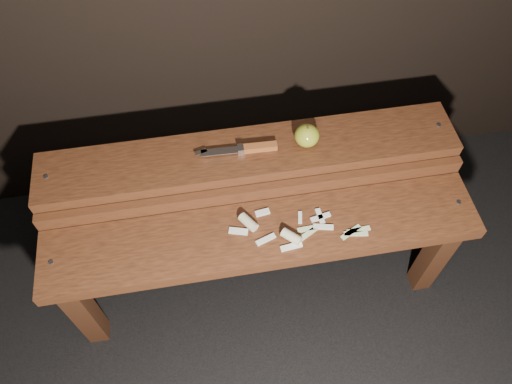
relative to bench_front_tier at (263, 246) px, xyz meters
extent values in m
plane|color=black|center=(0.00, 0.06, -0.35)|extent=(60.00, 60.00, 0.00)
cube|color=#371B0D|center=(-0.54, -0.04, -0.16)|extent=(0.06, 0.06, 0.38)
cube|color=#371B0D|center=(0.54, -0.04, -0.16)|extent=(0.06, 0.06, 0.38)
cube|color=#482311|center=(0.00, 0.01, 0.05)|extent=(1.20, 0.20, 0.04)
cylinder|color=slate|center=(-0.56, 0.01, 0.07)|extent=(0.01, 0.01, 0.00)
cylinder|color=slate|center=(0.56, 0.01, 0.07)|extent=(0.01, 0.01, 0.00)
cube|color=#371B0D|center=(-0.54, 0.26, -0.12)|extent=(0.06, 0.06, 0.46)
cube|color=#371B0D|center=(0.54, 0.26, -0.12)|extent=(0.06, 0.06, 0.46)
cube|color=#482311|center=(0.00, 0.13, 0.09)|extent=(1.20, 0.02, 0.05)
cube|color=#482311|center=(0.00, 0.23, 0.13)|extent=(1.20, 0.18, 0.04)
cylinder|color=slate|center=(-0.56, 0.23, 0.15)|extent=(0.01, 0.01, 0.00)
cylinder|color=slate|center=(0.56, 0.23, 0.15)|extent=(0.01, 0.01, 0.00)
ellipsoid|color=olive|center=(0.16, 0.23, 0.18)|extent=(0.07, 0.07, 0.06)
cylinder|color=#382314|center=(0.16, 0.23, 0.22)|extent=(0.01, 0.01, 0.01)
cube|color=brown|center=(0.03, 0.23, 0.16)|extent=(0.09, 0.03, 0.02)
cube|color=silver|center=(-0.02, 0.23, 0.16)|extent=(0.02, 0.03, 0.02)
cube|color=silver|center=(-0.08, 0.23, 0.16)|extent=(0.10, 0.03, 0.00)
cube|color=silver|center=(-0.14, 0.24, 0.16)|extent=(0.04, 0.02, 0.00)
cube|color=beige|center=(0.01, 0.07, 0.07)|extent=(0.04, 0.02, 0.01)
cube|color=beige|center=(0.16, 0.03, 0.07)|extent=(0.06, 0.02, 0.01)
cube|color=beige|center=(-0.07, 0.02, 0.07)|extent=(0.05, 0.03, 0.01)
cube|color=beige|center=(0.16, 0.03, 0.07)|extent=(0.02, 0.05, 0.01)
cube|color=beige|center=(0.00, -0.02, 0.07)|extent=(0.06, 0.03, 0.01)
cube|color=beige|center=(0.11, 0.04, 0.07)|extent=(0.02, 0.04, 0.01)
cube|color=beige|center=(0.07, -0.05, 0.07)|extent=(0.06, 0.02, 0.01)
cube|color=beige|center=(0.16, 0.00, 0.07)|extent=(0.06, 0.03, 0.01)
cylinder|color=#C9BB8C|center=(-0.03, 0.04, 0.08)|extent=(0.05, 0.06, 0.03)
cylinder|color=#C9BB8C|center=(0.07, -0.02, 0.08)|extent=(0.06, 0.06, 0.03)
cube|color=#BCC988|center=(0.13, 0.00, 0.07)|extent=(0.07, 0.02, 0.00)
cube|color=#BCC988|center=(0.12, -0.02, 0.07)|extent=(0.06, 0.04, 0.00)
cube|color=#BCC988|center=(0.23, -0.03, 0.07)|extent=(0.06, 0.04, 0.00)
cube|color=#BCC988|center=(0.25, -0.04, 0.07)|extent=(0.07, 0.02, 0.00)
cube|color=#BCC988|center=(0.26, -0.03, 0.07)|extent=(0.07, 0.02, 0.00)
camera|label=1|loc=(-0.13, -0.64, 1.25)|focal=35.00mm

